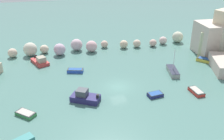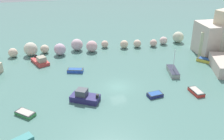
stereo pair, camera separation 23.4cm
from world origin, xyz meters
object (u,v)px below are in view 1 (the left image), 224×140
at_px(moored_boat_3, 173,71).
at_px(moored_boat_4, 196,91).
at_px(moored_boat_0, 208,61).
at_px(moored_boat_8, 23,140).
at_px(moored_boat_7, 155,95).
at_px(moored_boat_5, 26,114).
at_px(moored_boat_1, 75,70).
at_px(moored_boat_2, 85,97).
at_px(moored_boat_6, 40,61).

distance_m(moored_boat_3, moored_boat_4, 7.23).
xyz_separation_m(moored_boat_0, moored_boat_8, (-33.81, -14.83, -0.11)).
bearing_deg(moored_boat_3, moored_boat_8, -51.47).
xyz_separation_m(moored_boat_4, moored_boat_7, (-6.47, 0.72, -0.01)).
xyz_separation_m(moored_boat_4, moored_boat_8, (-25.17, -4.88, -0.06)).
bearing_deg(moored_boat_5, moored_boat_0, 58.62).
bearing_deg(moored_boat_8, moored_boat_1, -144.32).
height_order(moored_boat_2, moored_boat_8, moored_boat_2).
distance_m(moored_boat_3, moored_boat_7, 8.93).
distance_m(moored_boat_5, moored_boat_6, 17.09).
bearing_deg(moored_boat_6, moored_boat_5, -29.82).
relative_size(moored_boat_5, moored_boat_8, 1.07).
bearing_deg(moored_boat_6, moored_boat_0, 53.66).
distance_m(moored_boat_4, moored_boat_6, 28.94).
bearing_deg(moored_boat_2, moored_boat_6, -37.47).
bearing_deg(moored_boat_3, moored_boat_0, 119.36).
bearing_deg(moored_boat_8, moored_boat_6, -123.99).
distance_m(moored_boat_1, moored_boat_2, 9.93).
bearing_deg(moored_boat_7, moored_boat_1, 125.84).
bearing_deg(moored_boat_7, moored_boat_3, 39.52).
relative_size(moored_boat_4, moored_boat_7, 1.20).
relative_size(moored_boat_1, moored_boat_8, 1.15).
distance_m(moored_boat_0, moored_boat_2, 26.73).
distance_m(moored_boat_2, moored_boat_3, 17.32).
bearing_deg(moored_boat_1, moored_boat_0, 12.37).
xyz_separation_m(moored_boat_1, moored_boat_4, (17.07, -12.02, -0.03)).
distance_m(moored_boat_0, moored_boat_3, 9.41).
distance_m(moored_boat_0, moored_boat_6, 32.61).
distance_m(moored_boat_2, moored_boat_5, 8.37).
bearing_deg(moored_boat_4, moored_boat_7, -99.09).
distance_m(moored_boat_1, moored_boat_7, 15.49).
height_order(moored_boat_1, moored_boat_4, moored_boat_1).
bearing_deg(moored_boat_1, moored_boat_5, -107.83).
bearing_deg(moored_boat_7, moored_boat_6, 127.57).
height_order(moored_boat_4, moored_boat_7, moored_boat_4).
distance_m(moored_boat_5, moored_boat_8, 5.33).
relative_size(moored_boat_2, moored_boat_5, 1.60).
relative_size(moored_boat_5, moored_boat_6, 0.60).
xyz_separation_m(moored_boat_0, moored_boat_1, (-25.70, 2.07, -0.02)).
bearing_deg(moored_boat_1, moored_boat_8, -98.65).
relative_size(moored_boat_1, moored_boat_7, 1.29).
height_order(moored_boat_3, moored_boat_6, moored_boat_3).
bearing_deg(moored_boat_2, moored_boat_1, -58.56).
bearing_deg(moored_boat_6, moored_boat_7, 21.78).
bearing_deg(moored_boat_0, moored_boat_4, 97.14).
xyz_separation_m(moored_boat_0, moored_boat_3, (-9.00, -2.73, 0.08)).
distance_m(moored_boat_3, moored_boat_5, 25.65).
height_order(moored_boat_3, moored_boat_8, moored_boat_3).
bearing_deg(moored_boat_7, moored_boat_4, -13.61).
xyz_separation_m(moored_boat_2, moored_boat_7, (10.43, -1.38, -0.35)).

